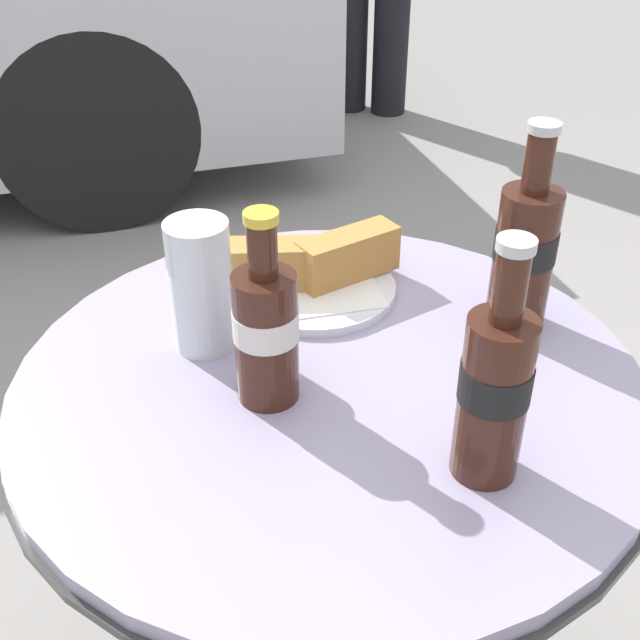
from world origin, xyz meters
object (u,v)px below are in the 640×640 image
(bistro_table, at_px, (328,477))
(drinking_glass, at_px, (202,291))
(lunch_plate_near, at_px, (313,272))
(cola_bottle_center, at_px, (494,388))
(cola_bottle_left, at_px, (525,251))
(cola_bottle_right, at_px, (266,329))

(bistro_table, xyz_separation_m, drinking_glass, (-0.12, 0.10, 0.23))
(drinking_glass, distance_m, lunch_plate_near, 0.17)
(cola_bottle_center, height_order, drinking_glass, cola_bottle_center)
(drinking_glass, bearing_deg, lunch_plate_near, 26.68)
(cola_bottle_left, height_order, cola_bottle_right, cola_bottle_left)
(cola_bottle_right, xyz_separation_m, lunch_plate_near, (0.10, 0.19, -0.06))
(cola_bottle_right, relative_size, cola_bottle_center, 0.87)
(bistro_table, bearing_deg, lunch_plate_near, 79.22)
(lunch_plate_near, bearing_deg, bistro_table, -100.78)
(cola_bottle_center, relative_size, drinking_glass, 1.58)
(cola_bottle_left, xyz_separation_m, drinking_glass, (-0.36, 0.06, -0.03))
(cola_bottle_right, bearing_deg, lunch_plate_near, 60.87)
(cola_bottle_center, bearing_deg, drinking_glass, 127.22)
(cola_bottle_right, height_order, drinking_glass, cola_bottle_right)
(cola_bottle_right, height_order, lunch_plate_near, cola_bottle_right)
(cola_bottle_left, xyz_separation_m, cola_bottle_center, (-0.15, -0.21, -0.00))
(bistro_table, xyz_separation_m, lunch_plate_near, (0.03, 0.17, 0.18))
(cola_bottle_left, xyz_separation_m, lunch_plate_near, (-0.21, 0.14, -0.07))
(drinking_glass, bearing_deg, cola_bottle_right, -67.63)
(cola_bottle_left, bearing_deg, bistro_table, -172.04)
(bistro_table, relative_size, lunch_plate_near, 2.99)
(cola_bottle_left, bearing_deg, drinking_glass, 169.87)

